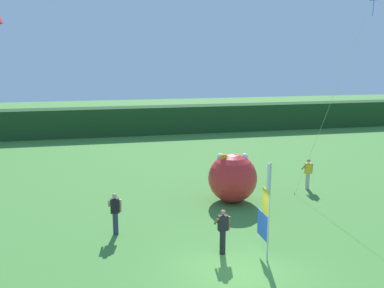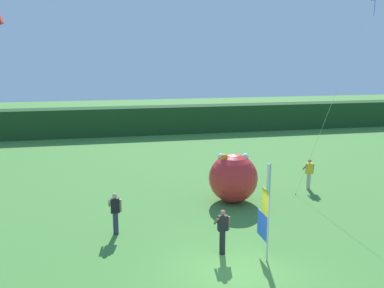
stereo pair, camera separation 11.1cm
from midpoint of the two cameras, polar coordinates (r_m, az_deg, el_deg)
name	(u,v)px [view 1 (the left image)]	position (r m, az deg, el deg)	size (l,w,h in m)	color
ground_plane	(235,271)	(14.79, 5.76, -17.18)	(120.00, 120.00, 0.00)	#478438
distant_treeline	(147,120)	(39.73, -6.37, 3.31)	(80.00, 2.40, 2.60)	#1E421E
banner_flag	(266,212)	(15.16, 9.97, -9.27)	(0.06, 1.03, 3.65)	#B7B7BC
person_near_banner	(223,230)	(15.50, 4.09, -11.90)	(0.55, 0.48, 1.74)	black
person_mid_field	(308,173)	(23.67, 15.68, -3.90)	(0.55, 0.48, 1.71)	#B7B2A3
person_far_left	(115,213)	(17.36, -10.82, -9.34)	(0.55, 0.48, 1.78)	#2D334C
inflatable_balloon	(233,178)	(20.83, 5.50, -4.71)	(2.47, 2.47, 2.53)	red
kite_blue_diamond_2	(366,15)	(21.57, 22.87, 16.19)	(2.74, 1.99, 10.46)	brown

